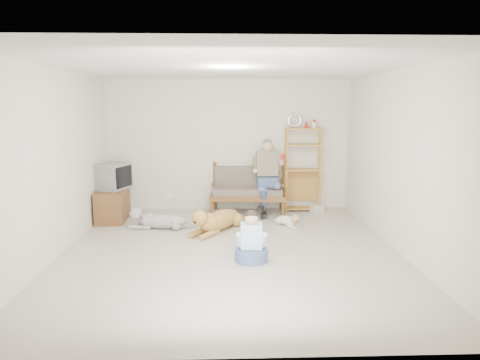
{
  "coord_description": "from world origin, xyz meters",
  "views": [
    {
      "loc": [
        -0.07,
        -6.13,
        2.16
      ],
      "look_at": [
        0.18,
        1.0,
        0.92
      ],
      "focal_mm": 32.0,
      "sensor_mm": 36.0,
      "label": 1
    }
  ],
  "objects_px": {
    "loveseat": "(248,189)",
    "golden_retriever": "(216,220)",
    "etagere": "(303,169)",
    "tv_stand": "(112,205)"
  },
  "relations": [
    {
      "from": "etagere",
      "to": "tv_stand",
      "type": "relative_size",
      "value": 2.2
    },
    {
      "from": "golden_retriever",
      "to": "etagere",
      "type": "bearing_deg",
      "value": 73.69
    },
    {
      "from": "etagere",
      "to": "golden_retriever",
      "type": "relative_size",
      "value": 1.49
    },
    {
      "from": "loveseat",
      "to": "etagere",
      "type": "bearing_deg",
      "value": 9.57
    },
    {
      "from": "loveseat",
      "to": "golden_retriever",
      "type": "relative_size",
      "value": 1.14
    },
    {
      "from": "loveseat",
      "to": "tv_stand",
      "type": "distance_m",
      "value": 2.68
    },
    {
      "from": "loveseat",
      "to": "golden_retriever",
      "type": "distance_m",
      "value": 1.51
    },
    {
      "from": "loveseat",
      "to": "etagere",
      "type": "xyz_separation_m",
      "value": [
        1.15,
        0.11,
        0.4
      ]
    },
    {
      "from": "etagere",
      "to": "golden_retriever",
      "type": "bearing_deg",
      "value": -140.61
    },
    {
      "from": "tv_stand",
      "to": "golden_retriever",
      "type": "bearing_deg",
      "value": -23.56
    }
  ]
}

